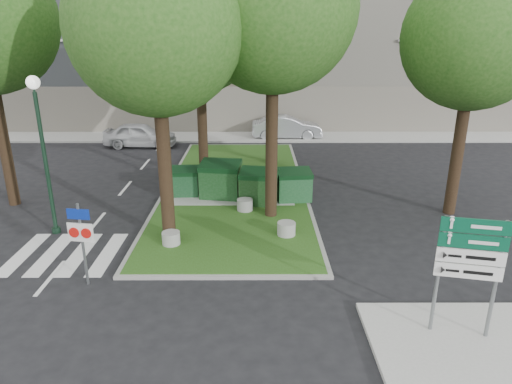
{
  "coord_description": "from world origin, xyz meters",
  "views": [
    {
      "loc": [
        1.41,
        -11.59,
        6.68
      ],
      "look_at": [
        1.43,
        1.76,
        2.0
      ],
      "focal_mm": 32.0,
      "sensor_mm": 36.0,
      "label": 1
    }
  ],
  "objects_px": {
    "directional_sign": "(470,259)",
    "bollard_right": "(286,229)",
    "car_silver": "(287,127)",
    "dumpster_c": "(259,187)",
    "tree_median_near_left": "(157,9)",
    "bollard_left": "(171,238)",
    "dumpster_d": "(294,185)",
    "dumpster_a": "(183,182)",
    "tree_median_mid": "(201,25)",
    "dumpster_b": "(221,180)",
    "bollard_mid": "(245,205)",
    "litter_bin": "(270,170)",
    "car_white": "(140,135)",
    "traffic_sign_pole": "(81,234)",
    "street_lamp": "(42,138)",
    "tree_street_right": "(479,23)"
  },
  "relations": [
    {
      "from": "directional_sign",
      "to": "bollard_right",
      "type": "bearing_deg",
      "value": 136.21
    },
    {
      "from": "car_silver",
      "to": "dumpster_c",
      "type": "bearing_deg",
      "value": 170.77
    },
    {
      "from": "dumpster_c",
      "to": "car_silver",
      "type": "distance_m",
      "value": 12.63
    },
    {
      "from": "tree_median_near_left",
      "to": "bollard_left",
      "type": "xyz_separation_m",
      "value": [
        0.06,
        -0.58,
        -6.99
      ]
    },
    {
      "from": "dumpster_d",
      "to": "bollard_left",
      "type": "distance_m",
      "value": 6.06
    },
    {
      "from": "tree_median_near_left",
      "to": "dumpster_c",
      "type": "height_order",
      "value": "tree_median_near_left"
    },
    {
      "from": "dumpster_a",
      "to": "directional_sign",
      "type": "relative_size",
      "value": 0.47
    },
    {
      "from": "tree_median_mid",
      "to": "dumpster_c",
      "type": "bearing_deg",
      "value": -52.77
    },
    {
      "from": "tree_median_near_left",
      "to": "dumpster_c",
      "type": "distance_m",
      "value": 7.86
    },
    {
      "from": "dumpster_b",
      "to": "dumpster_c",
      "type": "xyz_separation_m",
      "value": [
        1.6,
        -0.73,
        -0.06
      ]
    },
    {
      "from": "bollard_mid",
      "to": "dumpster_d",
      "type": "bearing_deg",
      "value": 30.41
    },
    {
      "from": "tree_median_mid",
      "to": "bollard_left",
      "type": "height_order",
      "value": "tree_median_mid"
    },
    {
      "from": "tree_median_mid",
      "to": "dumpster_c",
      "type": "relative_size",
      "value": 5.96
    },
    {
      "from": "dumpster_c",
      "to": "directional_sign",
      "type": "height_order",
      "value": "directional_sign"
    },
    {
      "from": "bollard_right",
      "to": "directional_sign",
      "type": "height_order",
      "value": "directional_sign"
    },
    {
      "from": "dumpster_d",
      "to": "dumpster_a",
      "type": "bearing_deg",
      "value": 165.74
    },
    {
      "from": "dumpster_a",
      "to": "litter_bin",
      "type": "xyz_separation_m",
      "value": [
        3.75,
        2.49,
        -0.22
      ]
    },
    {
      "from": "dumpster_c",
      "to": "bollard_mid",
      "type": "bearing_deg",
      "value": -115.62
    },
    {
      "from": "bollard_left",
      "to": "car_white",
      "type": "relative_size",
      "value": 0.13
    },
    {
      "from": "tree_median_mid",
      "to": "dumpster_c",
      "type": "distance_m",
      "value": 7.41
    },
    {
      "from": "litter_bin",
      "to": "car_white",
      "type": "relative_size",
      "value": 0.16
    },
    {
      "from": "bollard_mid",
      "to": "traffic_sign_pole",
      "type": "bearing_deg",
      "value": -128.81
    },
    {
      "from": "bollard_right",
      "to": "bollard_left",
      "type": "bearing_deg",
      "value": -169.32
    },
    {
      "from": "tree_median_mid",
      "to": "street_lamp",
      "type": "relative_size",
      "value": 1.85
    },
    {
      "from": "bollard_left",
      "to": "car_silver",
      "type": "height_order",
      "value": "car_silver"
    },
    {
      "from": "dumpster_d",
      "to": "car_silver",
      "type": "distance_m",
      "value": 12.12
    },
    {
      "from": "dumpster_b",
      "to": "bollard_right",
      "type": "height_order",
      "value": "dumpster_b"
    },
    {
      "from": "bollard_right",
      "to": "bollard_mid",
      "type": "relative_size",
      "value": 1.01
    },
    {
      "from": "tree_median_near_left",
      "to": "litter_bin",
      "type": "distance_m",
      "value": 10.23
    },
    {
      "from": "dumpster_a",
      "to": "dumpster_d",
      "type": "xyz_separation_m",
      "value": [
        4.64,
        -0.63,
        0.05
      ]
    },
    {
      "from": "dumpster_b",
      "to": "litter_bin",
      "type": "distance_m",
      "value": 3.52
    },
    {
      "from": "bollard_left",
      "to": "bollard_mid",
      "type": "distance_m",
      "value": 3.83
    },
    {
      "from": "car_silver",
      "to": "directional_sign",
      "type": "bearing_deg",
      "value": -173.35
    },
    {
      "from": "dumpster_b",
      "to": "bollard_right",
      "type": "relative_size",
      "value": 2.91
    },
    {
      "from": "directional_sign",
      "to": "car_silver",
      "type": "bearing_deg",
      "value": 109.44
    },
    {
      "from": "dumpster_b",
      "to": "traffic_sign_pole",
      "type": "relative_size",
      "value": 0.75
    },
    {
      "from": "tree_median_near_left",
      "to": "bollard_mid",
      "type": "relative_size",
      "value": 17.03
    },
    {
      "from": "tree_street_right",
      "to": "litter_bin",
      "type": "distance_m",
      "value": 10.44
    },
    {
      "from": "dumpster_d",
      "to": "car_silver",
      "type": "bearing_deg",
      "value": 81.15
    },
    {
      "from": "litter_bin",
      "to": "street_lamp",
      "type": "xyz_separation_m",
      "value": [
        -7.73,
        -6.15,
        2.92
      ]
    },
    {
      "from": "dumpster_a",
      "to": "directional_sign",
      "type": "height_order",
      "value": "directional_sign"
    },
    {
      "from": "bollard_right",
      "to": "car_white",
      "type": "height_order",
      "value": "car_white"
    },
    {
      "from": "bollard_mid",
      "to": "car_white",
      "type": "distance_m",
      "value": 12.85
    },
    {
      "from": "litter_bin",
      "to": "bollard_mid",
      "type": "bearing_deg",
      "value": -104.45
    },
    {
      "from": "dumpster_a",
      "to": "dumpster_d",
      "type": "bearing_deg",
      "value": -10.23
    },
    {
      "from": "tree_median_near_left",
      "to": "car_white",
      "type": "relative_size",
      "value": 2.41
    },
    {
      "from": "dumpster_b",
      "to": "dumpster_c",
      "type": "height_order",
      "value": "dumpster_b"
    },
    {
      "from": "bollard_mid",
      "to": "street_lamp",
      "type": "distance_m",
      "value": 7.53
    },
    {
      "from": "dumpster_d",
      "to": "directional_sign",
      "type": "distance_m",
      "value": 9.49
    },
    {
      "from": "bollard_right",
      "to": "bollard_mid",
      "type": "bearing_deg",
      "value": 122.49
    }
  ]
}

